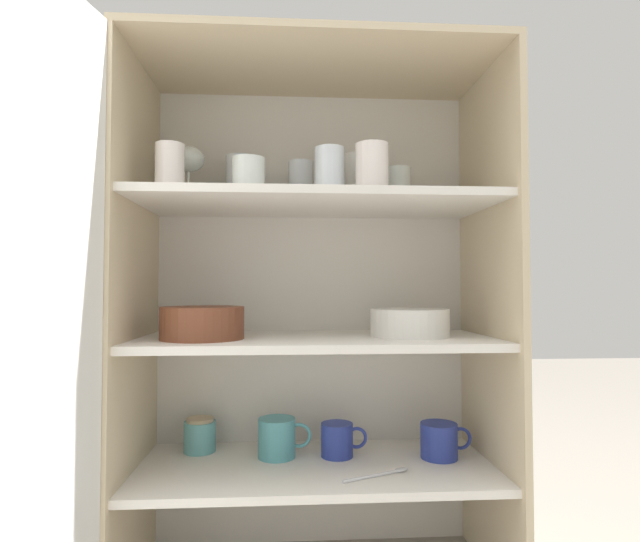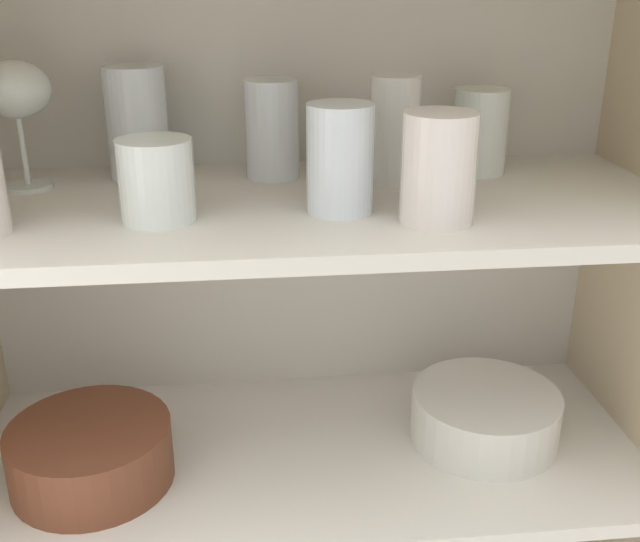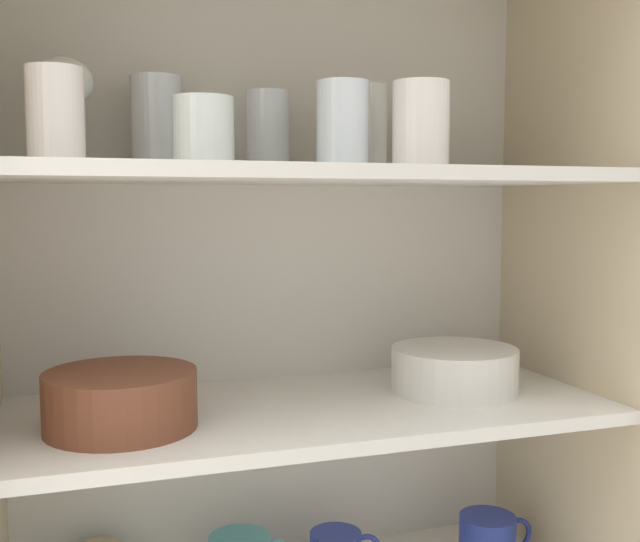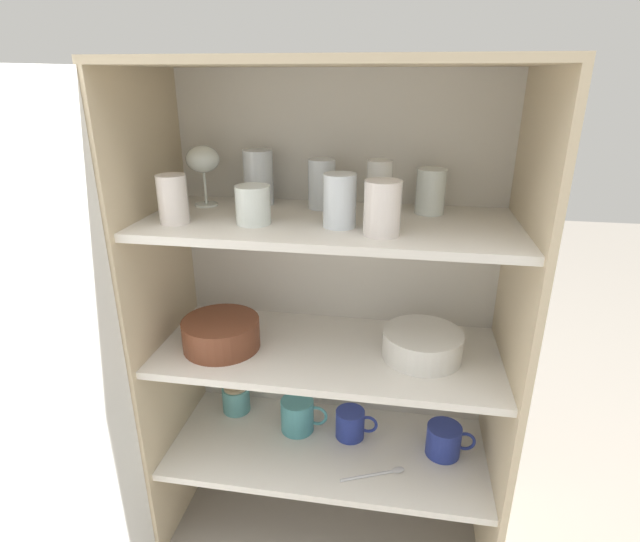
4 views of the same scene
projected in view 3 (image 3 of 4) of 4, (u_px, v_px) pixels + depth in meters
name	position (u px, v px, depth m)	size (l,w,h in m)	color
cupboard_back_panel	(276.00, 351.00, 1.34)	(0.94, 0.02, 1.32)	silver
cupboard_side_right	(565.00, 356.00, 1.29)	(0.02, 0.42, 1.32)	#CCB793
shelf_board_middle	(311.00, 410.00, 1.15)	(0.91, 0.39, 0.02)	silver
shelf_board_upper	(311.00, 176.00, 1.12)	(0.91, 0.39, 0.02)	silver
tumbler_glass_0	(421.00, 125.00, 1.06)	(0.08, 0.08, 0.12)	silver
tumbler_glass_1	(343.00, 125.00, 1.07)	(0.08, 0.08, 0.12)	white
tumbler_glass_2	(55.00, 115.00, 0.92)	(0.07, 0.07, 0.11)	silver
tumbler_glass_3	(426.00, 141.00, 1.29)	(0.07, 0.07, 0.11)	white
tumbler_glass_4	(368.00, 128.00, 1.20)	(0.06, 0.06, 0.14)	white
tumbler_glass_5	(157.00, 124.00, 1.16)	(0.08, 0.08, 0.15)	white
tumbler_glass_6	(268.00, 132.00, 1.21)	(0.07, 0.07, 0.13)	white
tumbler_glass_7	(203.00, 131.00, 1.00)	(0.08, 0.08, 0.09)	white
wine_glass_0	(63.00, 85.00, 1.08)	(0.09, 0.09, 0.16)	white
plate_stack_white	(454.00, 369.00, 1.23)	(0.21, 0.21, 0.07)	silver
mixing_bowl_large	(121.00, 398.00, 1.02)	(0.21, 0.21, 0.08)	brown
coffee_mug_extra_2	(488.00, 541.00, 1.30)	(0.14, 0.10, 0.09)	#283893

